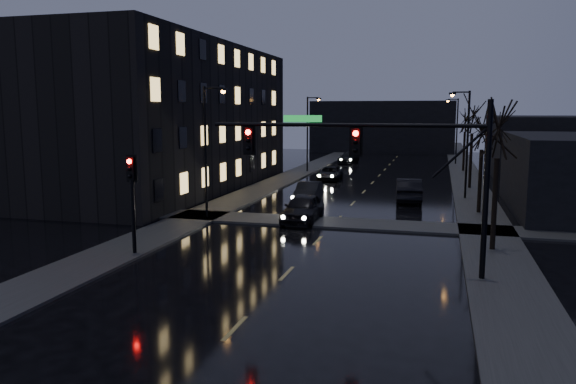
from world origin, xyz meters
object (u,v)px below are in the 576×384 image
Objects in this scene: oncoming_car_a at (303,208)px; lead_car at (409,190)px; oncoming_car_d at (349,158)px; oncoming_car_b at (308,192)px; oncoming_car_c at (330,173)px.

lead_car reaches higher than oncoming_car_a.
oncoming_car_d is at bearing -77.24° from lead_car.
oncoming_car_a is at bearing -80.01° from oncoming_car_d.
oncoming_car_b is 13.24m from oncoming_car_c.
oncoming_car_b is 0.87× the size of lead_car.
oncoming_car_d is 0.94× the size of lead_car.
oncoming_car_b is 0.93× the size of oncoming_car_d.
oncoming_car_b is 0.96× the size of oncoming_car_c.
lead_car reaches higher than oncoming_car_c.
oncoming_car_c is 17.55m from oncoming_car_d.
oncoming_car_c is 13.38m from lead_car.
oncoming_car_c is (-0.94, 13.20, -0.09)m from oncoming_car_b.
oncoming_car_c is 0.91× the size of lead_car.
oncoming_car_d is 29.68m from lead_car.
oncoming_car_a is 1.09× the size of oncoming_car_b.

